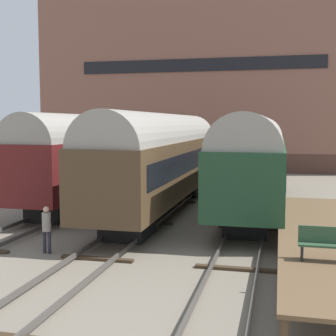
{
  "coord_description": "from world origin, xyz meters",
  "views": [
    {
      "loc": [
        6.04,
        -17.71,
        4.72
      ],
      "look_at": [
        0.0,
        7.5,
        2.2
      ],
      "focal_mm": 50.0,
      "sensor_mm": 36.0,
      "label": 1
    }
  ],
  "objects_px": {
    "train_car_maroon": "(93,153)",
    "train_car_brown": "(163,156)",
    "bench": "(325,243)",
    "person_worker": "(47,225)",
    "train_car_green": "(255,156)"
  },
  "relations": [
    {
      "from": "train_car_green",
      "to": "person_worker",
      "type": "bearing_deg",
      "value": -122.49
    },
    {
      "from": "train_car_maroon",
      "to": "train_car_brown",
      "type": "height_order",
      "value": "train_car_brown"
    },
    {
      "from": "train_car_maroon",
      "to": "person_worker",
      "type": "xyz_separation_m",
      "value": [
        2.65,
        -10.72,
        -1.91
      ]
    },
    {
      "from": "bench",
      "to": "person_worker",
      "type": "xyz_separation_m",
      "value": [
        -9.37,
        2.1,
        -0.46
      ]
    },
    {
      "from": "person_worker",
      "to": "train_car_maroon",
      "type": "bearing_deg",
      "value": 103.88
    },
    {
      "from": "train_car_maroon",
      "to": "person_worker",
      "type": "distance_m",
      "value": 11.21
    },
    {
      "from": "train_car_green",
      "to": "bench",
      "type": "bearing_deg",
      "value": -78.75
    },
    {
      "from": "train_car_green",
      "to": "train_car_brown",
      "type": "xyz_separation_m",
      "value": [
        -4.74,
        -1.81,
        0.06
      ]
    },
    {
      "from": "train_car_maroon",
      "to": "bench",
      "type": "distance_m",
      "value": 17.64
    },
    {
      "from": "train_car_green",
      "to": "person_worker",
      "type": "xyz_separation_m",
      "value": [
        -6.82,
        -10.71,
        -1.86
      ]
    },
    {
      "from": "train_car_brown",
      "to": "bench",
      "type": "relative_size",
      "value": 12.87
    },
    {
      "from": "bench",
      "to": "train_car_green",
      "type": "bearing_deg",
      "value": 101.25
    },
    {
      "from": "person_worker",
      "to": "bench",
      "type": "bearing_deg",
      "value": -12.64
    },
    {
      "from": "train_car_maroon",
      "to": "bench",
      "type": "relative_size",
      "value": 11.38
    },
    {
      "from": "train_car_maroon",
      "to": "train_car_brown",
      "type": "relative_size",
      "value": 0.88
    }
  ]
}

